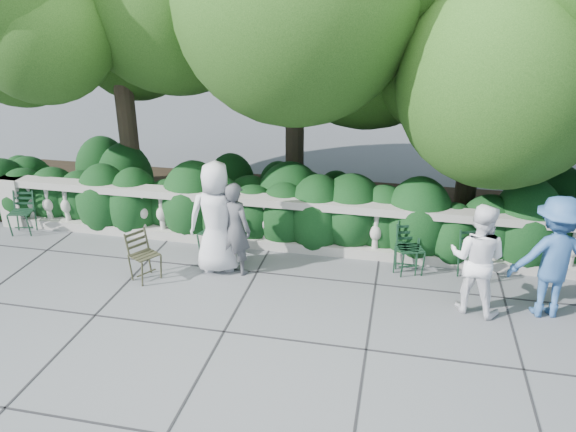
% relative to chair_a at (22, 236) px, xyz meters
% --- Properties ---
extents(ground, '(90.00, 90.00, 0.00)m').
position_rel_chair_a_xyz_m(ground, '(5.34, -1.26, 0.00)').
color(ground, '#55575D').
rests_on(ground, ground).
extents(balustrade, '(12.00, 0.44, 1.00)m').
position_rel_chair_a_xyz_m(balustrade, '(5.34, 0.54, 0.49)').
color(balustrade, '#9E998E').
rests_on(balustrade, ground).
extents(shrub_hedge, '(15.00, 2.60, 1.70)m').
position_rel_chair_a_xyz_m(shrub_hedge, '(5.34, 1.74, 0.00)').
color(shrub_hedge, black).
rests_on(shrub_hedge, ground).
extents(tree_canopy, '(15.04, 6.52, 6.78)m').
position_rel_chair_a_xyz_m(tree_canopy, '(6.03, 1.94, 3.96)').
color(tree_canopy, '#3F3023').
rests_on(tree_canopy, ground).
extents(chair_a, '(0.54, 0.57, 0.84)m').
position_rel_chair_a_xyz_m(chair_a, '(0.00, 0.00, 0.00)').
color(chair_a, black).
rests_on(chair_a, ground).
extents(chair_b, '(0.57, 0.59, 0.84)m').
position_rel_chair_a_xyz_m(chair_b, '(3.87, -0.14, 0.00)').
color(chair_b, black).
rests_on(chair_b, ground).
extents(chair_d, '(0.57, 0.60, 0.84)m').
position_rel_chair_a_xyz_m(chair_d, '(8.44, -0.10, 0.00)').
color(chair_d, black).
rests_on(chair_d, ground).
extents(chair_e, '(0.57, 0.60, 0.84)m').
position_rel_chair_a_xyz_m(chair_e, '(7.41, -0.06, 0.00)').
color(chair_e, black).
rests_on(chair_e, ground).
extents(chair_f, '(0.47, 0.51, 0.84)m').
position_rel_chair_a_xyz_m(chair_f, '(7.30, -0.00, 0.00)').
color(chair_f, black).
rests_on(chair_f, ground).
extents(chair_weathered, '(0.64, 0.62, 0.84)m').
position_rel_chair_a_xyz_m(chair_weathered, '(3.24, -1.15, 0.00)').
color(chair_weathered, black).
rests_on(chair_weathered, ground).
extents(person_businessman, '(1.07, 0.85, 1.91)m').
position_rel_chair_a_xyz_m(person_businessman, '(4.18, -0.47, 0.96)').
color(person_businessman, silver).
rests_on(person_businessman, ground).
extents(person_woman_grey, '(0.68, 0.56, 1.60)m').
position_rel_chair_a_xyz_m(person_woman_grey, '(4.50, -0.49, 0.80)').
color(person_woman_grey, '#444549').
rests_on(person_woman_grey, ground).
extents(person_casual_man, '(0.99, 0.88, 1.70)m').
position_rel_chair_a_xyz_m(person_casual_man, '(8.30, -0.90, 0.85)').
color(person_casual_man, white).
rests_on(person_casual_man, ground).
extents(person_older_blue, '(1.30, 0.89, 1.85)m').
position_rel_chair_a_xyz_m(person_older_blue, '(9.34, -0.78, 0.92)').
color(person_older_blue, '#305891').
rests_on(person_older_blue, ground).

